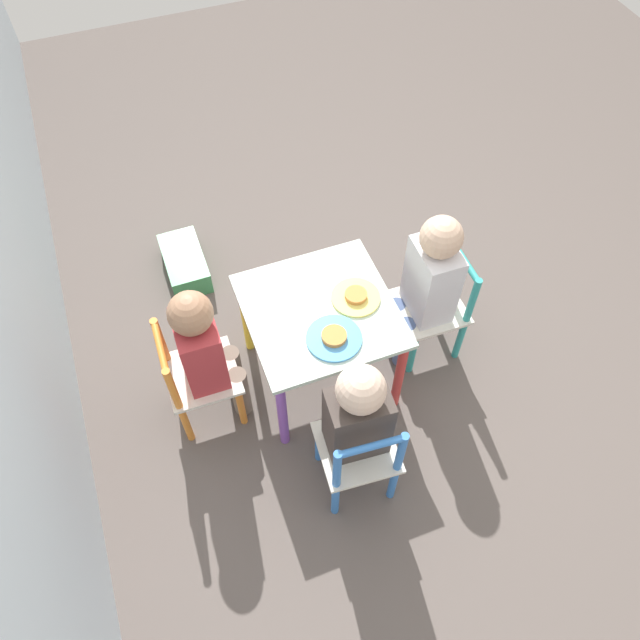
# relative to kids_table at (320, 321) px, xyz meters

# --- Properties ---
(ground_plane) EXTENTS (6.00, 6.00, 0.00)m
(ground_plane) POSITION_rel_kids_table_xyz_m (0.00, 0.00, -0.38)
(ground_plane) COLOR #5B514C
(kids_table) EXTENTS (0.53, 0.53, 0.45)m
(kids_table) POSITION_rel_kids_table_xyz_m (0.00, 0.00, 0.00)
(kids_table) COLOR silver
(kids_table) RESTS_ON ground_plane
(chair_teal) EXTENTS (0.27, 0.27, 0.50)m
(chair_teal) POSITION_rel_kids_table_xyz_m (-0.01, -0.49, -0.13)
(chair_teal) COLOR silver
(chair_teal) RESTS_ON ground_plane
(chair_blue) EXTENTS (0.28, 0.28, 0.50)m
(chair_blue) POSITION_rel_kids_table_xyz_m (-0.48, 0.04, -0.13)
(chair_blue) COLOR silver
(chair_blue) RESTS_ON ground_plane
(chair_orange) EXTENTS (0.26, 0.26, 0.50)m
(chair_orange) POSITION_rel_kids_table_xyz_m (0.01, 0.49, -0.13)
(chair_orange) COLOR silver
(chair_orange) RESTS_ON ground_plane
(child_front) EXTENTS (0.20, 0.21, 0.74)m
(child_front) POSITION_rel_kids_table_xyz_m (-0.01, -0.42, 0.06)
(child_front) COLOR #4C608E
(child_front) RESTS_ON ground_plane
(child_left) EXTENTS (0.22, 0.21, 0.70)m
(child_left) POSITION_rel_kids_table_xyz_m (-0.42, 0.03, 0.04)
(child_left) COLOR #4C608E
(child_left) RESTS_ON ground_plane
(child_back) EXTENTS (0.20, 0.21, 0.70)m
(child_back) POSITION_rel_kids_table_xyz_m (0.01, 0.42, 0.04)
(child_back) COLOR #7A6B5B
(child_back) RESTS_ON ground_plane
(plate_front) EXTENTS (0.18, 0.18, 0.03)m
(plate_front) POSITION_rel_kids_table_xyz_m (-0.00, -0.14, 0.08)
(plate_front) COLOR #EADB66
(plate_front) RESTS_ON kids_table
(plate_left) EXTENTS (0.19, 0.19, 0.03)m
(plate_left) POSITION_rel_kids_table_xyz_m (-0.14, 0.00, 0.08)
(plate_left) COLOR #4C9EE0
(plate_left) RESTS_ON kids_table
(storage_bin) EXTENTS (0.33, 0.17, 0.12)m
(storage_bin) POSITION_rel_kids_table_xyz_m (0.73, 0.39, -0.32)
(storage_bin) COLOR #3D8E56
(storage_bin) RESTS_ON ground_plane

